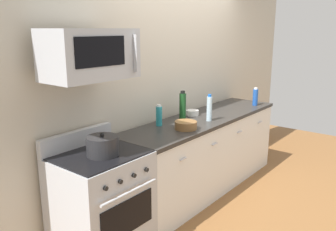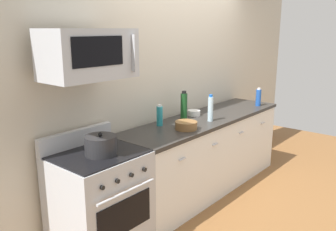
{
  "view_description": "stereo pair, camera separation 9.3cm",
  "coord_description": "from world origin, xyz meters",
  "px_view_note": "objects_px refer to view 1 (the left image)",
  "views": [
    {
      "loc": [
        -3.47,
        -2.2,
        1.95
      ],
      "look_at": [
        -0.77,
        -0.05,
        1.09
      ],
      "focal_mm": 37.7,
      "sensor_mm": 36.0,
      "label": 1
    },
    {
      "loc": [
        -3.41,
        -2.28,
        1.95
      ],
      "look_at": [
        -0.77,
        -0.05,
        1.09
      ],
      "focal_mm": 37.7,
      "sensor_mm": 36.0,
      "label": 2
    }
  ],
  "objects_px": {
    "bottle_soda_blue": "(255,97)",
    "stockpot": "(103,146)",
    "bowl_wooden_salad": "(186,125)",
    "microwave": "(90,54)",
    "bottle_wine_green": "(183,106)",
    "bottle_dish_soap": "(159,116)",
    "bowl_white_ceramic": "(192,113)",
    "bottle_water_clear": "(209,108)",
    "range_oven": "(101,203)"
  },
  "relations": [
    {
      "from": "bowl_white_ceramic",
      "to": "range_oven",
      "type": "bearing_deg",
      "value": -174.43
    },
    {
      "from": "bottle_wine_green",
      "to": "stockpot",
      "type": "xyz_separation_m",
      "value": [
        -1.4,
        -0.2,
        -0.07
      ]
    },
    {
      "from": "bottle_wine_green",
      "to": "bowl_white_ceramic",
      "type": "xyz_separation_m",
      "value": [
        0.21,
        0.01,
        -0.12
      ]
    },
    {
      "from": "bottle_soda_blue",
      "to": "stockpot",
      "type": "relative_size",
      "value": 0.91
    },
    {
      "from": "bottle_soda_blue",
      "to": "bottle_water_clear",
      "type": "relative_size",
      "value": 0.8
    },
    {
      "from": "microwave",
      "to": "bowl_wooden_salad",
      "type": "distance_m",
      "value": 1.34
    },
    {
      "from": "bottle_soda_blue",
      "to": "stockpot",
      "type": "bearing_deg",
      "value": 177.1
    },
    {
      "from": "stockpot",
      "to": "bottle_wine_green",
      "type": "bearing_deg",
      "value": 8.24
    },
    {
      "from": "bottle_dish_soap",
      "to": "bottle_water_clear",
      "type": "distance_m",
      "value": 0.61
    },
    {
      "from": "bottle_soda_blue",
      "to": "bottle_water_clear",
      "type": "distance_m",
      "value": 1.11
    },
    {
      "from": "range_oven",
      "to": "bowl_white_ceramic",
      "type": "height_order",
      "value": "range_oven"
    },
    {
      "from": "microwave",
      "to": "bottle_water_clear",
      "type": "height_order",
      "value": "microwave"
    },
    {
      "from": "bottle_dish_soap",
      "to": "bowl_wooden_salad",
      "type": "height_order",
      "value": "bottle_dish_soap"
    },
    {
      "from": "microwave",
      "to": "bottle_water_clear",
      "type": "relative_size",
      "value": 2.42
    },
    {
      "from": "bowl_wooden_salad",
      "to": "microwave",
      "type": "bearing_deg",
      "value": 170.68
    },
    {
      "from": "microwave",
      "to": "bottle_dish_soap",
      "type": "relative_size",
      "value": 3.2
    },
    {
      "from": "microwave",
      "to": "bowl_wooden_salad",
      "type": "relative_size",
      "value": 3.17
    },
    {
      "from": "microwave",
      "to": "bottle_wine_green",
      "type": "relative_size",
      "value": 2.24
    },
    {
      "from": "bowl_wooden_salad",
      "to": "bottle_soda_blue",
      "type": "bearing_deg",
      "value": -2.03
    },
    {
      "from": "microwave",
      "to": "bottle_water_clear",
      "type": "xyz_separation_m",
      "value": [
        1.52,
        -0.18,
        -0.68
      ]
    },
    {
      "from": "bowl_wooden_salad",
      "to": "bottle_water_clear",
      "type": "bearing_deg",
      "value": -1.11
    },
    {
      "from": "bottle_wine_green",
      "to": "bottle_water_clear",
      "type": "xyz_separation_m",
      "value": [
        0.12,
        -0.29,
        -0.01
      ]
    },
    {
      "from": "bottle_water_clear",
      "to": "microwave",
      "type": "bearing_deg",
      "value": 173.06
    },
    {
      "from": "range_oven",
      "to": "bowl_white_ceramic",
      "type": "xyz_separation_m",
      "value": [
        1.61,
        0.16,
        0.49
      ]
    },
    {
      "from": "bottle_dish_soap",
      "to": "bottle_water_clear",
      "type": "bearing_deg",
      "value": -31.28
    },
    {
      "from": "bottle_water_clear",
      "to": "bottle_soda_blue",
      "type": "bearing_deg",
      "value": -2.4
    },
    {
      "from": "bottle_wine_green",
      "to": "stockpot",
      "type": "relative_size",
      "value": 1.23
    },
    {
      "from": "bowl_wooden_salad",
      "to": "stockpot",
      "type": "xyz_separation_m",
      "value": [
        -1.07,
        0.08,
        0.04
      ]
    },
    {
      "from": "microwave",
      "to": "bowl_white_ceramic",
      "type": "distance_m",
      "value": 1.8
    },
    {
      "from": "bottle_wine_green",
      "to": "bowl_wooden_salad",
      "type": "distance_m",
      "value": 0.44
    },
    {
      "from": "bottle_water_clear",
      "to": "bottle_wine_green",
      "type": "bearing_deg",
      "value": 112.52
    },
    {
      "from": "bottle_soda_blue",
      "to": "bottle_water_clear",
      "type": "bearing_deg",
      "value": 177.6
    },
    {
      "from": "bottle_water_clear",
      "to": "bowl_white_ceramic",
      "type": "xyz_separation_m",
      "value": [
        0.09,
        0.3,
        -0.11
      ]
    },
    {
      "from": "bottle_water_clear",
      "to": "bowl_wooden_salad",
      "type": "height_order",
      "value": "bottle_water_clear"
    },
    {
      "from": "bottle_soda_blue",
      "to": "bottle_dish_soap",
      "type": "bearing_deg",
      "value": 167.49
    },
    {
      "from": "range_oven",
      "to": "microwave",
      "type": "bearing_deg",
      "value": 89.71
    },
    {
      "from": "range_oven",
      "to": "bottle_dish_soap",
      "type": "xyz_separation_m",
      "value": [
        1.0,
        0.17,
        0.56
      ]
    },
    {
      "from": "range_oven",
      "to": "microwave",
      "type": "distance_m",
      "value": 1.28
    },
    {
      "from": "bottle_soda_blue",
      "to": "stockpot",
      "type": "xyz_separation_m",
      "value": [
        -2.62,
        0.13,
        -0.03
      ]
    },
    {
      "from": "range_oven",
      "to": "bowl_wooden_salad",
      "type": "relative_size",
      "value": 4.55
    },
    {
      "from": "bottle_wine_green",
      "to": "range_oven",
      "type": "bearing_deg",
      "value": -173.91
    },
    {
      "from": "microwave",
      "to": "stockpot",
      "type": "bearing_deg",
      "value": -90.13
    },
    {
      "from": "range_oven",
      "to": "bottle_soda_blue",
      "type": "xyz_separation_m",
      "value": [
        2.62,
        -0.19,
        0.57
      ]
    },
    {
      "from": "bowl_wooden_salad",
      "to": "stockpot",
      "type": "height_order",
      "value": "stockpot"
    },
    {
      "from": "bottle_dish_soap",
      "to": "bowl_white_ceramic",
      "type": "height_order",
      "value": "bottle_dish_soap"
    },
    {
      "from": "bowl_white_ceramic",
      "to": "bottle_dish_soap",
      "type": "bearing_deg",
      "value": 178.37
    },
    {
      "from": "range_oven",
      "to": "bowl_white_ceramic",
      "type": "distance_m",
      "value": 1.69
    },
    {
      "from": "microwave",
      "to": "bottle_soda_blue",
      "type": "relative_size",
      "value": 3.04
    },
    {
      "from": "bottle_soda_blue",
      "to": "bowl_wooden_salad",
      "type": "xyz_separation_m",
      "value": [
        -1.55,
        0.05,
        -0.07
      ]
    },
    {
      "from": "bottle_dish_soap",
      "to": "bowl_wooden_salad",
      "type": "xyz_separation_m",
      "value": [
        0.07,
        -0.31,
        -0.07
      ]
    }
  ]
}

